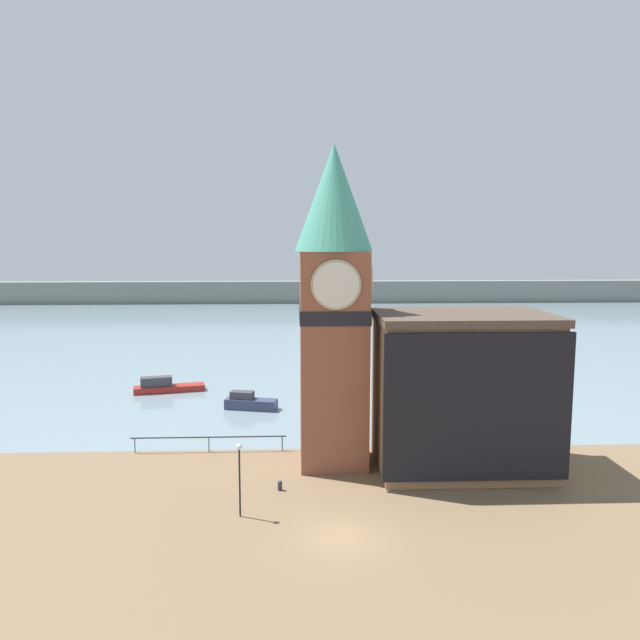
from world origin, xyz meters
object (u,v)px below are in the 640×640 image
Objects in this scene: clock_tower at (334,299)px; pier_building at (462,391)px; boat_far at (165,386)px; boat_near at (249,402)px; mooring_bollard_near at (280,485)px; lamp_post at (239,466)px.

pier_building is (8.22, -1.22, -5.95)m from clock_tower.
boat_far is (-15.22, 19.97, -10.53)m from clock_tower.
boat_near reaches higher than mooring_bollard_near.
clock_tower is 3.01× the size of boat_far.
clock_tower is 34.61× the size of mooring_bollard_near.
clock_tower is at bearing -50.74° from boat_near.
pier_building is 18.62× the size of mooring_bollard_near.
pier_building is 13.06m from mooring_bollard_near.
boat_far is at bearing 137.89° from pier_building.
pier_building reaches higher than mooring_bollard_near.
lamp_post is (9.66, -27.85, 2.29)m from boat_far.
lamp_post reaches higher than boat_far.
lamp_post is at bearing -74.04° from boat_near.
boat_near is at bearing 115.97° from clock_tower.
boat_near is 0.68× the size of boat_far.
pier_building is at bearing -8.45° from clock_tower.
lamp_post reaches higher than mooring_bollard_near.
pier_building is 2.37× the size of boat_near.
lamp_post is (-5.56, -7.88, -8.24)m from clock_tower.
clock_tower is 1.86× the size of pier_building.
clock_tower is at bearing 51.89° from mooring_bollard_near.
mooring_bollard_near is (-3.49, -4.45, -10.76)m from clock_tower.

